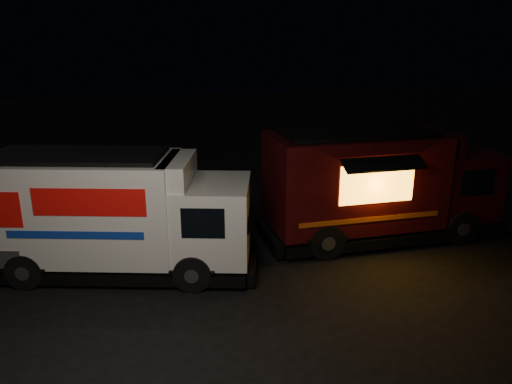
% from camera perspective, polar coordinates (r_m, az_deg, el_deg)
% --- Properties ---
extents(ground, '(80.00, 80.00, 0.00)m').
position_cam_1_polar(ground, '(12.35, 0.40, -10.20)').
color(ground, black).
rests_on(ground, ground).
extents(white_truck, '(7.11, 4.09, 3.05)m').
position_cam_1_polar(white_truck, '(12.76, -15.29, -2.41)').
color(white_truck, silver).
rests_on(white_truck, ground).
extents(red_truck, '(6.98, 2.61, 3.24)m').
position_cam_1_polar(red_truck, '(14.90, 14.11, 0.95)').
color(red_truck, '#380A0B').
rests_on(red_truck, ground).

